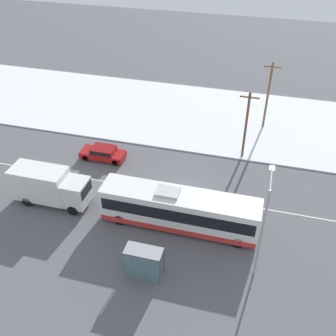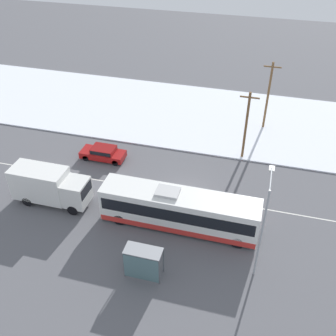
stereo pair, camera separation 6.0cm
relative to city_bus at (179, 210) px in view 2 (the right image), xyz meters
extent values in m
plane|color=#56565B|center=(-0.36, 3.78, -1.65)|extent=(120.00, 120.00, 0.00)
cube|color=silver|center=(-0.36, 18.46, -1.59)|extent=(80.00, 15.77, 0.12)
cube|color=silver|center=(-0.36, 3.78, -1.64)|extent=(60.00, 0.12, 0.00)
cube|color=white|center=(0.00, 0.00, 0.06)|extent=(12.44, 2.55, 2.85)
cube|color=black|center=(0.00, 0.00, 0.40)|extent=(11.95, 2.57, 1.08)
cube|color=red|center=(0.00, 0.00, -1.11)|extent=(12.32, 2.57, 0.51)
cube|color=#B2B2B2|center=(-0.93, 0.00, 1.60)|extent=(1.80, 1.40, 0.24)
cylinder|color=black|center=(4.83, -1.14, -1.15)|extent=(1.00, 0.28, 1.00)
cylinder|color=black|center=(4.83, 1.13, -1.15)|extent=(1.00, 0.28, 1.00)
cylinder|color=black|center=(-4.62, -1.14, -1.15)|extent=(1.00, 0.28, 1.00)
cylinder|color=black|center=(-4.62, 1.13, -1.15)|extent=(1.00, 0.28, 1.00)
cube|color=silver|center=(-12.05, -0.06, 0.23)|extent=(4.67, 2.30, 2.77)
cube|color=silver|center=(-8.77, -0.06, -0.07)|extent=(1.90, 2.18, 2.16)
cube|color=black|center=(-7.84, -0.06, 0.36)|extent=(0.06, 1.96, 0.95)
cylinder|color=black|center=(-8.77, -1.08, -1.20)|extent=(0.90, 0.26, 0.90)
cylinder|color=black|center=(-8.77, 0.96, -1.20)|extent=(0.90, 0.26, 0.90)
cylinder|color=black|center=(-12.99, -1.08, -1.20)|extent=(0.90, 0.26, 0.90)
cylinder|color=black|center=(-12.99, 0.96, -1.20)|extent=(0.90, 0.26, 0.90)
cube|color=maroon|center=(-9.57, 7.17, -1.11)|extent=(4.41, 1.80, 0.63)
cube|color=maroon|center=(-9.46, 7.17, -0.55)|extent=(2.29, 1.66, 0.49)
cube|color=black|center=(-9.46, 7.17, -0.54)|extent=(2.11, 1.69, 0.39)
cylinder|color=black|center=(-11.08, 6.38, -1.33)|extent=(0.64, 0.22, 0.64)
cylinder|color=black|center=(-11.08, 7.96, -1.33)|extent=(0.64, 0.22, 0.64)
cylinder|color=black|center=(-7.97, 6.38, -1.33)|extent=(0.64, 0.22, 0.64)
cylinder|color=black|center=(-7.97, 7.96, -1.33)|extent=(0.64, 0.22, 0.64)
cylinder|color=#23232D|center=(-1.98, -4.42, -1.27)|extent=(0.11, 0.11, 0.75)
cylinder|color=#23232D|center=(-1.76, -4.42, -1.27)|extent=(0.11, 0.11, 0.75)
cube|color=black|center=(-1.87, -4.42, -0.59)|extent=(0.39, 0.21, 0.62)
sphere|color=tan|center=(-1.87, -4.42, -0.15)|extent=(0.26, 0.26, 0.26)
cylinder|color=black|center=(-2.11, -4.42, -0.62)|extent=(0.10, 0.10, 0.59)
cylinder|color=black|center=(-1.63, -4.42, -0.62)|extent=(0.10, 0.10, 0.59)
cube|color=gray|center=(-1.15, -5.38, 0.72)|extent=(2.58, 1.20, 0.06)
cube|color=slate|center=(-1.15, -5.96, -0.45)|extent=(2.48, 0.04, 2.16)
cylinder|color=#474C51|center=(-2.41, -4.82, -0.48)|extent=(0.08, 0.08, 2.34)
cylinder|color=#474C51|center=(0.10, -4.82, -0.48)|extent=(0.08, 0.08, 2.34)
cylinder|color=#474C51|center=(-2.41, -5.94, -0.48)|extent=(0.08, 0.08, 2.34)
cylinder|color=#474C51|center=(0.10, -5.94, -0.48)|extent=(0.08, 0.08, 2.34)
cylinder|color=#9EA3A8|center=(6.29, -3.32, 2.14)|extent=(0.14, 0.14, 7.57)
cylinder|color=#9EA3A8|center=(6.29, -2.04, 5.77)|extent=(0.10, 2.55, 0.10)
cube|color=silver|center=(6.29, -0.76, 5.70)|extent=(0.36, 0.60, 0.16)
cylinder|color=brown|center=(3.77, 11.11, 1.89)|extent=(0.24, 0.24, 7.08)
cube|color=brown|center=(3.77, 11.11, 4.93)|extent=(1.80, 0.12, 0.12)
cylinder|color=brown|center=(5.36, 17.70, 2.18)|extent=(0.24, 0.24, 7.64)
cube|color=brown|center=(5.36, 17.70, 5.50)|extent=(1.80, 0.12, 0.12)
camera|label=1|loc=(5.17, -22.37, 20.65)|focal=42.00mm
camera|label=2|loc=(5.23, -22.36, 20.65)|focal=42.00mm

